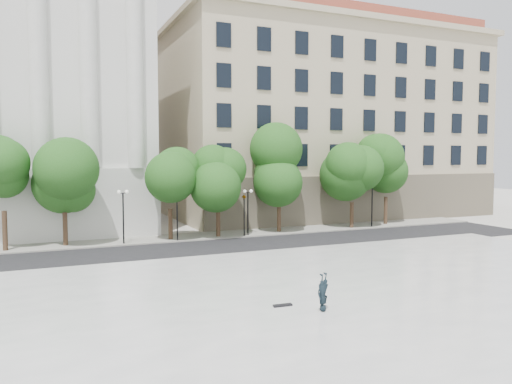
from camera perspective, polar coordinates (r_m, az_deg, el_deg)
ground at (r=21.87m, az=10.04°, el=-14.58°), size 160.00×160.00×0.00m
plaza at (r=24.24m, az=6.05°, el=-12.11°), size 44.00×22.00×0.45m
street at (r=37.73m, az=-5.28°, el=-6.57°), size 60.00×8.00×0.02m
far_sidewalk at (r=43.38m, az=-7.75°, el=-5.12°), size 60.00×4.00×0.12m
building_east at (r=64.52m, az=5.94°, el=7.77°), size 36.00×26.15×23.00m
traffic_light_west at (r=40.96m, az=-9.02°, el=-0.57°), size 0.58×1.74×4.19m
traffic_light_east at (r=42.79m, az=-1.37°, el=-0.30°), size 0.88×1.78×4.20m
person_lying at (r=21.77m, az=7.64°, el=-12.79°), size 1.15×1.73×0.44m
skateboard at (r=22.33m, az=3.06°, el=-12.80°), size 0.86×0.26×0.09m
street_trees at (r=42.39m, az=-7.08°, el=1.75°), size 45.62×5.57×8.10m
lamp_posts at (r=41.66m, az=-7.30°, el=-1.46°), size 36.33×0.28×4.39m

